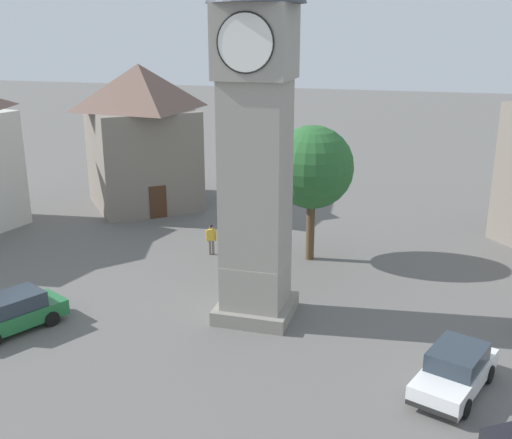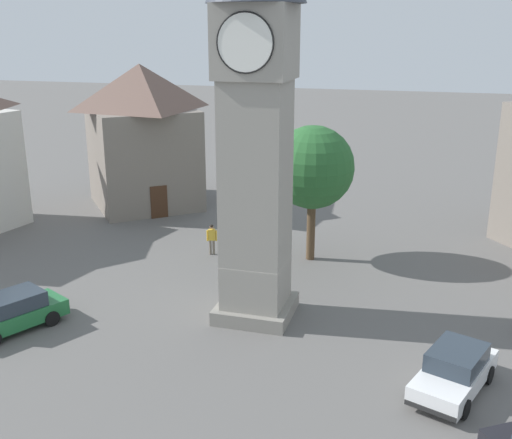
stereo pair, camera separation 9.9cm
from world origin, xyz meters
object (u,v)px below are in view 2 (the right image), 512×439
at_px(tree, 313,168).
at_px(car_white_side, 13,312).
at_px(pedestrian, 212,237).
at_px(car_red_corner, 455,371).
at_px(building_shop_left, 143,135).
at_px(clock_tower, 256,64).

bearing_deg(tree, car_white_side, -131.92).
distance_m(car_white_side, pedestrian, 11.33).
bearing_deg(car_white_side, pedestrian, 65.19).
bearing_deg(pedestrian, car_red_corner, -39.14).
bearing_deg(building_shop_left, car_red_corner, -41.89).
xyz_separation_m(car_white_side, tree, (9.96, 11.09, 4.16)).
relative_size(car_white_side, tree, 0.63).
bearing_deg(tree, building_shop_left, 151.18).
distance_m(pedestrian, tree, 6.56).
height_order(car_white_side, building_shop_left, building_shop_left).
xyz_separation_m(car_red_corner, car_white_side, (-16.98, -0.33, 0.00)).
bearing_deg(car_white_side, tree, 48.08).
distance_m(tree, building_shop_left, 14.72).
bearing_deg(building_shop_left, car_white_side, -80.82).
distance_m(car_white_side, building_shop_left, 18.87).
height_order(car_red_corner, car_white_side, same).
distance_m(car_red_corner, building_shop_left, 27.06).
xyz_separation_m(clock_tower, pedestrian, (-4.28, 6.32, -9.37)).
xyz_separation_m(car_white_side, pedestrian, (4.75, 10.28, 0.25)).
bearing_deg(building_shop_left, tree, -28.82).
xyz_separation_m(clock_tower, car_red_corner, (7.95, -3.63, -9.62)).
bearing_deg(pedestrian, building_shop_left, 134.19).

